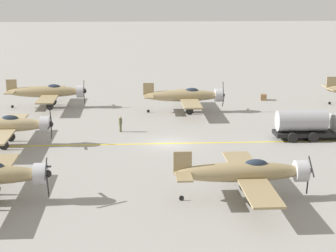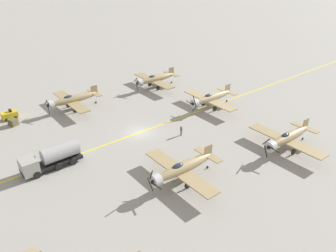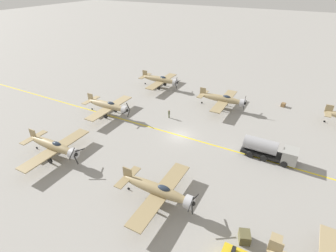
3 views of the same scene
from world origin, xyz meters
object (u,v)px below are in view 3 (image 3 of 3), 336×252
airplane_mid_left (223,99)px  airplane_near_center (108,106)px  supply_crate_mid_lane (283,105)px  airplane_near_left (161,80)px  airplane_mid_right (158,190)px  airplane_near_right (54,146)px  supply_crate_by_tanker (244,237)px  ground_crew_walking (169,114)px  fuel_tanker (269,150)px

airplane_mid_left → airplane_near_center: size_ratio=1.00×
supply_crate_mid_lane → airplane_near_left: bearing=-83.8°
airplane_mid_right → airplane_near_right: 18.57m
supply_crate_mid_lane → supply_crate_by_tanker: bearing=1.5°
airplane_near_center → ground_crew_walking: bearing=116.9°
airplane_near_right → airplane_near_left: same height
supply_crate_by_tanker → supply_crate_mid_lane: bearing=-178.5°
airplane_near_center → ground_crew_walking: airplane_near_center is taller
airplane_mid_left → ground_crew_walking: (9.20, -7.75, -1.09)m
airplane_near_right → supply_crate_mid_lane: airplane_near_right is taller
airplane_mid_right → fuel_tanker: size_ratio=1.50×
airplane_near_center → supply_crate_by_tanker: airplane_near_center is taller
airplane_mid_left → airplane_near_left: (-3.73, -17.08, 0.00)m
airplane_mid_right → supply_crate_by_tanker: 10.78m
airplane_near_right → supply_crate_mid_lane: size_ratio=12.69×
supply_crate_by_tanker → supply_crate_mid_lane: supply_crate_by_tanker is taller
airplane_mid_right → fuel_tanker: bearing=150.0°
airplane_near_center → supply_crate_mid_lane: airplane_near_center is taller
airplane_mid_right → airplane_near_right: (-0.49, -18.56, 0.00)m
supply_crate_by_tanker → airplane_near_left: bearing=-138.6°
airplane_near_left → supply_crate_by_tanker: size_ratio=8.73×
airplane_mid_right → airplane_near_left: (-32.90, -18.62, 0.00)m
airplane_mid_left → supply_crate_mid_lane: airplane_mid_left is taller
airplane_mid_left → supply_crate_by_tanker: 31.97m
airplane_mid_right → airplane_mid_left: size_ratio=1.00×
fuel_tanker → supply_crate_mid_lane: 20.18m
airplane_near_right → supply_crate_mid_lane: bearing=135.1°
airplane_near_right → airplane_near_left: size_ratio=1.00×
airplane_near_left → airplane_near_right: bearing=-17.3°
airplane_mid_left → fuel_tanker: size_ratio=1.50×
airplane_near_left → ground_crew_walking: airplane_near_left is taller
airplane_mid_right → airplane_near_left: same height
ground_crew_walking → supply_crate_mid_lane: 24.85m
airplane_near_right → airplane_near_center: bearing=-179.2°
airplane_mid_left → airplane_near_center: bearing=-38.5°
fuel_tanker → supply_crate_by_tanker: size_ratio=5.82×
airplane_near_left → fuel_tanker: airplane_near_left is taller
airplane_near_left → supply_crate_by_tanker: 44.33m
airplane_mid_right → fuel_tanker: (-15.84, 10.19, -0.50)m
supply_crate_mid_lane → airplane_mid_right: bearing=-15.1°
airplane_near_left → supply_crate_by_tanker: bearing=24.0°
airplane_near_center → fuel_tanker: size_ratio=1.50×
supply_crate_mid_lane → ground_crew_walking: bearing=-49.9°
supply_crate_by_tanker → ground_crew_walking: bearing=-135.5°
ground_crew_walking → airplane_mid_right: bearing=25.0°
airplane_mid_right → ground_crew_walking: size_ratio=7.10×
airplane_mid_left → fuel_tanker: 17.76m
airplane_near_right → ground_crew_walking: 21.60m
airplane_mid_left → airplane_near_right: (28.68, -17.02, 0.00)m
fuel_tanker → airplane_mid_left: bearing=-138.6°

